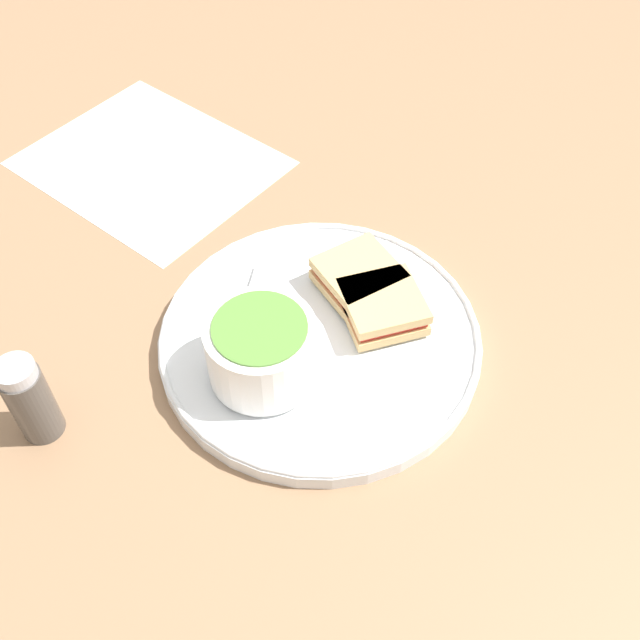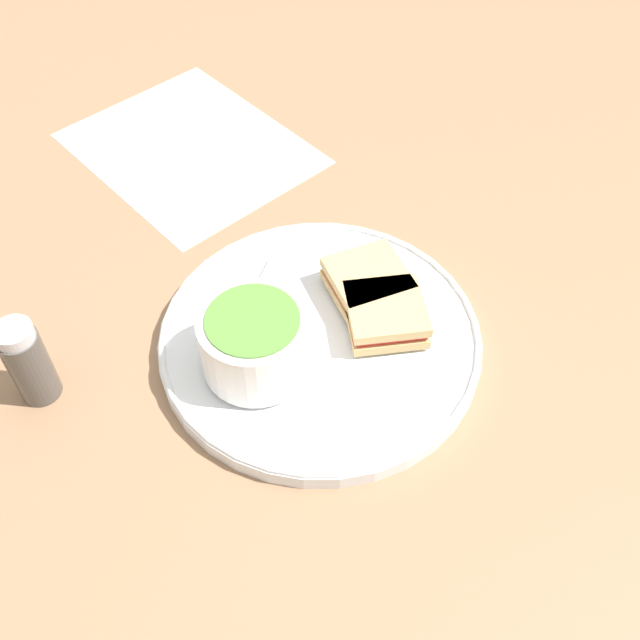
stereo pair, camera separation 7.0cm
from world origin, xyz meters
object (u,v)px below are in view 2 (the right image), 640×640
spoon (239,322)px  sandwich_half_far (368,281)px  soup_bowl (255,342)px  sandwich_half_near (386,314)px  salt_shaker (28,362)px

spoon → sandwich_half_far: sandwich_half_far is taller
soup_bowl → sandwich_half_near: size_ratio=0.98×
sandwich_half_far → sandwich_half_near: bearing=47.5°
sandwich_half_near → sandwich_half_far: size_ratio=0.99×
soup_bowl → salt_shaker: size_ratio=1.08×
soup_bowl → sandwich_half_far: 0.14m
sandwich_half_far → salt_shaker: size_ratio=1.11×
salt_shaker → soup_bowl: bearing=122.4°
soup_bowl → sandwich_half_near: (-0.10, 0.08, -0.02)m
soup_bowl → spoon: (-0.03, -0.04, -0.03)m
sandwich_half_far → spoon: bearing=-42.9°
spoon → soup_bowl: bearing=40.8°
spoon → sandwich_half_far: (-0.10, 0.09, 0.01)m
sandwich_half_near → salt_shaker: salt_shaker is taller
soup_bowl → sandwich_half_far: size_ratio=0.97×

